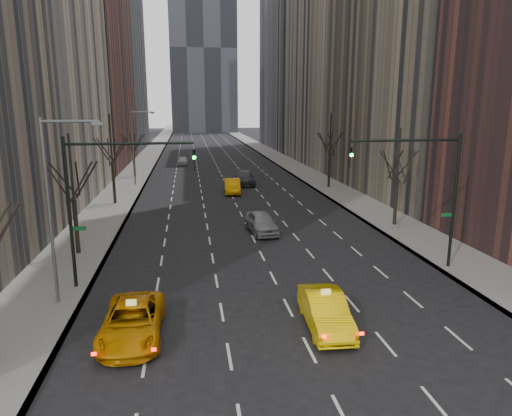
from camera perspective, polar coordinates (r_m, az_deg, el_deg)
name	(u,v)px	position (r m, az deg, el deg)	size (l,w,h in m)	color
ground	(342,414)	(16.22, 10.69, -24.01)	(400.00, 400.00, 0.00)	black
sidewalk_left	(145,162)	(83.14, -13.74, 5.64)	(4.50, 320.00, 0.15)	slate
sidewalk_right	(281,159)	(84.48, 3.13, 6.09)	(4.50, 320.00, 0.15)	slate
bld_left_far	(74,24)	(80.99, -21.84, 20.54)	(14.00, 28.00, 44.00)	brown
bld_left_deep	(104,9)	(111.42, -18.48, 22.53)	(14.00, 30.00, 60.00)	slate
bld_right_far	(346,9)	(82.03, 11.17, 23.18)	(14.00, 28.00, 50.00)	tan
bld_right_deep	(300,19)	(112.05, 5.57, 22.50)	(14.00, 30.00, 58.00)	slate
tree_lw_b	(74,200)	(31.68, -21.81, 0.95)	(3.36, 3.50, 7.82)	black
tree_lw_c	(113,164)	(47.15, -17.50, 5.22)	(3.36, 3.50, 8.74)	black
tree_lw_d	(133,152)	(64.94, -15.07, 6.81)	(3.36, 3.50, 7.36)	black
tree_rw_b	(397,181)	(38.50, 17.23, 3.21)	(3.36, 3.50, 7.82)	black
tree_rw_c	(330,155)	(55.09, 9.19, 6.62)	(3.36, 3.50, 8.74)	black
traffic_mast_left	(102,188)	(24.99, -18.75, 2.41)	(6.69, 0.39, 8.00)	black
traffic_mast_right	(429,180)	(28.14, 20.84, 3.33)	(6.69, 0.39, 8.00)	black
streetlight_near	(56,193)	(23.43, -23.77, 1.69)	(2.83, 0.22, 9.00)	slate
streetlight_far	(136,140)	(57.71, -14.79, 8.21)	(2.83, 0.22, 9.00)	slate
taxi_suv	(132,321)	(20.52, -15.20, -13.50)	(2.46, 5.34, 1.48)	orange
taxi_sedan	(325,311)	(20.88, 8.65, -12.58)	(1.66, 4.76, 1.57)	yellow
silver_sedan_ahead	(261,222)	(35.40, 0.69, -1.81)	(1.92, 4.77, 1.63)	gray
far_taxi	(232,186)	(51.68, -2.98, 2.76)	(1.72, 4.92, 1.62)	#F6A105
far_suv_grey	(245,178)	(57.37, -1.37, 3.77)	(2.29, 5.63, 1.63)	#313136
far_car_white	(183,161)	(77.93, -9.13, 5.86)	(1.66, 4.12, 1.40)	silver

